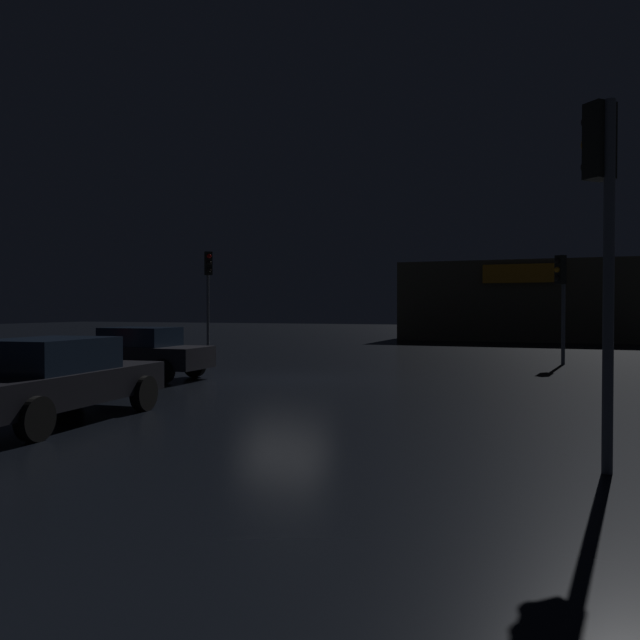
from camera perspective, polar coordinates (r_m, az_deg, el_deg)
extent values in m
plane|color=black|center=(18.26, -3.26, -5.33)|extent=(120.00, 120.00, 0.00)
cube|color=brown|center=(43.00, 18.01, 1.60)|extent=(15.26, 7.12, 4.94)
cube|color=orange|center=(39.34, 17.75, 4.01)|extent=(4.60, 0.24, 1.11)
cylinder|color=#595B60|center=(24.46, 21.02, 0.84)|extent=(0.13, 0.13, 3.93)
cube|color=black|center=(24.38, 20.79, 4.24)|extent=(0.41, 0.41, 1.04)
sphere|color=black|center=(24.28, 20.53, 4.99)|extent=(0.20, 0.20, 0.20)
sphere|color=orange|center=(24.27, 20.53, 4.26)|extent=(0.20, 0.20, 0.20)
sphere|color=black|center=(24.25, 20.52, 3.53)|extent=(0.20, 0.20, 0.20)
cylinder|color=#595B60|center=(8.55, 24.50, 2.68)|extent=(0.13, 0.13, 4.58)
cube|color=black|center=(8.89, 23.82, 14.47)|extent=(0.41, 0.41, 0.95)
sphere|color=black|center=(9.07, 23.05, 16.06)|extent=(0.20, 0.20, 0.20)
sphere|color=orange|center=(9.00, 23.03, 14.31)|extent=(0.20, 0.20, 0.20)
sphere|color=black|center=(8.94, 23.02, 12.54)|extent=(0.20, 0.20, 0.20)
cylinder|color=#595B60|center=(28.80, -10.05, 1.53)|extent=(0.12, 0.12, 4.54)
cube|color=black|center=(28.71, -10.00, 5.03)|extent=(0.41, 0.41, 1.04)
sphere|color=red|center=(28.58, -9.93, 5.68)|extent=(0.20, 0.20, 0.20)
sphere|color=black|center=(28.55, -9.93, 5.05)|extent=(0.20, 0.20, 0.20)
sphere|color=black|center=(28.53, -9.93, 4.43)|extent=(0.20, 0.20, 0.20)
cube|color=black|center=(12.38, -22.74, -5.52)|extent=(2.11, 4.72, 0.57)
cube|color=black|center=(12.23, -23.14, -2.89)|extent=(1.74, 2.25, 0.58)
cylinder|color=black|center=(14.14, -21.59, -5.86)|extent=(0.27, 0.71, 0.70)
cylinder|color=black|center=(13.14, -15.53, -6.35)|extent=(0.27, 0.71, 0.70)
cylinder|color=black|center=(10.71, -24.23, -8.10)|extent=(0.27, 0.71, 0.70)
cube|color=black|center=(19.12, -16.07, -3.17)|extent=(4.25, 1.83, 0.61)
cube|color=black|center=(19.03, -15.81, -1.46)|extent=(1.98, 1.58, 0.54)
cylinder|color=black|center=(19.32, -20.87, -4.07)|extent=(0.66, 0.24, 0.66)
cylinder|color=black|center=(20.64, -17.87, -3.72)|extent=(0.66, 0.24, 0.66)
cylinder|color=black|center=(17.68, -13.95, -4.50)|extent=(0.66, 0.24, 0.66)
cylinder|color=black|center=(19.11, -11.20, -4.07)|extent=(0.66, 0.24, 0.66)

